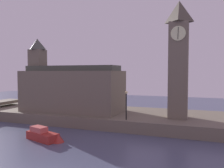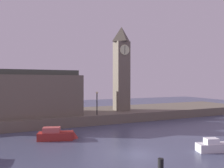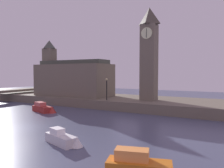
# 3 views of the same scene
# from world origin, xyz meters

# --- Properties ---
(far_embankment) EXTENTS (70.00, 12.00, 1.50)m
(far_embankment) POSITION_xyz_m (0.00, 20.00, 0.75)
(far_embankment) COLOR #6B6051
(far_embankment) RESTS_ON ground
(clock_tower) EXTENTS (2.63, 2.66, 15.09)m
(clock_tower) POSITION_xyz_m (7.75, 18.48, 9.29)
(clock_tower) COLOR #6B6051
(clock_tower) RESTS_ON far_embankment
(parliament_hall) EXTENTS (15.17, 6.78, 11.36)m
(parliament_hall) POSITION_xyz_m (-8.36, 18.54, 5.01)
(parliament_hall) COLOR #6B6051
(parliament_hall) RESTS_ON far_embankment
(streetlamp) EXTENTS (0.36, 0.36, 3.63)m
(streetlamp) POSITION_xyz_m (1.76, 15.00, 3.79)
(streetlamp) COLOR black
(streetlamp) RESTS_ON far_embankment
(boat_dinghy_red) EXTENTS (4.94, 2.59, 1.50)m
(boat_dinghy_red) POSITION_xyz_m (-5.41, 8.21, 0.56)
(boat_dinghy_red) COLOR maroon
(boat_dinghy_red) RESTS_ON ground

